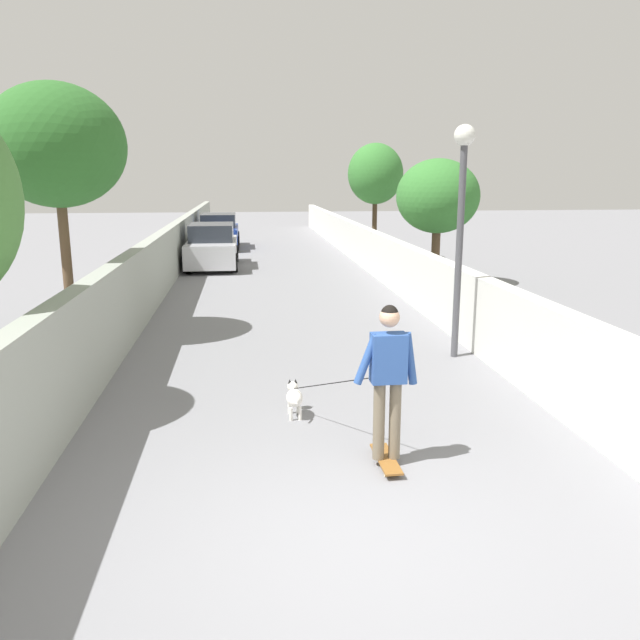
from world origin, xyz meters
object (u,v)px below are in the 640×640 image
Objects in this scene: tree_right_near at (375,174)px; skateboard at (386,459)px; person_skateboarder at (388,370)px; car_far at (219,232)px; tree_right_distant at (438,197)px; tree_left_mid at (56,146)px; car_near at (212,247)px; lamp_post at (462,200)px; dog at (295,397)px.

tree_right_near is 18.13m from skateboard.
car_far is at bearing 6.83° from person_skateboarder.
tree_right_distant is at bearing -148.53° from car_far.
tree_left_mid reaches higher than car_near.
car_far is at bearing 14.87° from lamp_post.
car_near is at bearing 180.00° from car_far.
dog is at bearing -173.02° from car_near.
tree_right_near is 0.91× the size of tree_left_mid.
tree_left_mid is 7.38m from lamp_post.
skateboard is (-4.15, 2.17, -2.71)m from lamp_post.
lamp_post reaches higher than dog.
car_near is (16.26, 2.70, 0.65)m from skateboard.
tree_right_distant is at bearing -125.21° from car_near.
tree_left_mid reaches higher than tree_right_near.
tree_right_near is at bearing -15.16° from dog.
tree_left_mid is 8.18m from person_skateboarder.
car_far is (16.47, -2.21, -2.98)m from tree_left_mid.
tree_right_near reaches higher than lamp_post.
car_near is at bearing 21.91° from lamp_post.
dog is 20.98m from car_far.
car_far is at bearing -7.63° from tree_left_mid.
tree_right_distant is 0.89× the size of car_near.
car_near is at bearing 9.41° from person_skateboarder.
car_near is 6.23m from car_far.
dog is at bearing -137.90° from tree_left_mid.
car_far is at bearing 6.83° from skateboard.
car_far reaches higher than skateboard.
person_skateboarder is (-6.02, -4.90, -2.58)m from tree_left_mid.
tree_left_mid is 2.54× the size of dog.
car_near is at bearing 54.79° from tree_right_distant.
lamp_post is 5.41m from skateboard.
person_skateboarder is 0.42× the size of car_near.
tree_right_distant reaches higher than person_skateboarder.
car_far reaches higher than dog.
dog is at bearing 164.84° from tree_right_near.
dog is at bearing 29.46° from skateboard.
tree_left_mid is 2.77× the size of person_skateboarder.
tree_right_distant is 12.46m from skateboard.
skateboard is (-17.52, 3.42, -3.18)m from tree_right_near.
tree_right_near is 6.74m from car_near.
car_near reaches higher than dog.
dog is (-4.43, -4.00, -3.42)m from tree_left_mid.
car_near is at bearing 101.65° from tree_right_near.
person_skateboarder is (-11.52, 4.02, -1.48)m from tree_right_distant.
car_near is (-1.26, 6.11, -2.53)m from tree_right_near.
dog reaches higher than skateboard.
tree_right_distant reaches higher than car_near.
tree_right_near is 14.20m from tree_left_mid.
tree_left_mid is at bearing 172.37° from car_far.
person_skateboarder reaches higher than skateboard.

